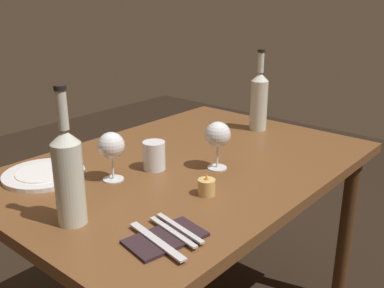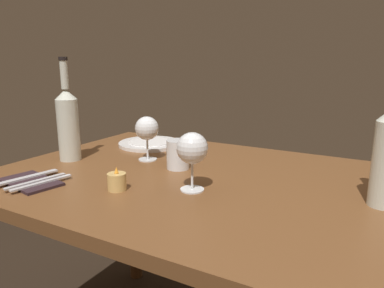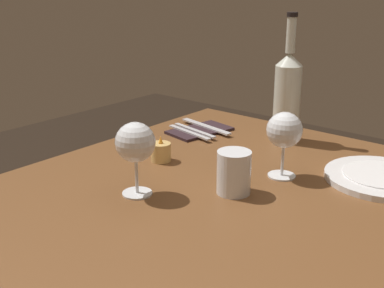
% 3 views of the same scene
% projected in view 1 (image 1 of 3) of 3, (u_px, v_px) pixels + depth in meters
% --- Properties ---
extents(dining_table, '(1.30, 0.90, 0.74)m').
position_uv_depth(dining_table, '(186.00, 186.00, 1.58)').
color(dining_table, brown).
rests_on(dining_table, ground).
extents(wine_glass_left, '(0.09, 0.09, 0.16)m').
position_uv_depth(wine_glass_left, '(218.00, 135.00, 1.46)').
color(wine_glass_left, white).
rests_on(wine_glass_left, dining_table).
extents(wine_glass_right, '(0.08, 0.08, 0.16)m').
position_uv_depth(wine_glass_right, '(111.00, 147.00, 1.37)').
color(wine_glass_right, white).
rests_on(wine_glass_right, dining_table).
extents(wine_bottle, '(0.07, 0.07, 0.34)m').
position_uv_depth(wine_bottle, '(259.00, 100.00, 1.87)').
color(wine_bottle, silver).
rests_on(wine_bottle, dining_table).
extents(wine_bottle_second, '(0.08, 0.08, 0.36)m').
position_uv_depth(wine_bottle_second, '(69.00, 174.00, 1.10)').
color(wine_bottle_second, silver).
rests_on(wine_bottle_second, dining_table).
extents(water_tumbler, '(0.08, 0.08, 0.10)m').
position_uv_depth(water_tumbler, '(154.00, 157.00, 1.48)').
color(water_tumbler, white).
rests_on(water_tumbler, dining_table).
extents(votive_candle, '(0.05, 0.05, 0.07)m').
position_uv_depth(votive_candle, '(207.00, 187.00, 1.30)').
color(votive_candle, '#DBB266').
rests_on(votive_candle, dining_table).
extents(dinner_plate, '(0.26, 0.26, 0.02)m').
position_uv_depth(dinner_plate, '(44.00, 174.00, 1.43)').
color(dinner_plate, white).
rests_on(dinner_plate, dining_table).
extents(folded_napkin, '(0.21, 0.14, 0.01)m').
position_uv_depth(folded_napkin, '(166.00, 238.00, 1.07)').
color(folded_napkin, '#2D1E23').
rests_on(folded_napkin, dining_table).
extents(fork_inner, '(0.05, 0.18, 0.00)m').
position_uv_depth(fork_inner, '(173.00, 232.00, 1.09)').
color(fork_inner, silver).
rests_on(fork_inner, folded_napkin).
extents(fork_outer, '(0.05, 0.18, 0.00)m').
position_uv_depth(fork_outer, '(179.00, 228.00, 1.10)').
color(fork_outer, silver).
rests_on(fork_outer, folded_napkin).
extents(table_knife, '(0.06, 0.21, 0.00)m').
position_uv_depth(table_knife, '(157.00, 241.00, 1.05)').
color(table_knife, silver).
rests_on(table_knife, folded_napkin).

